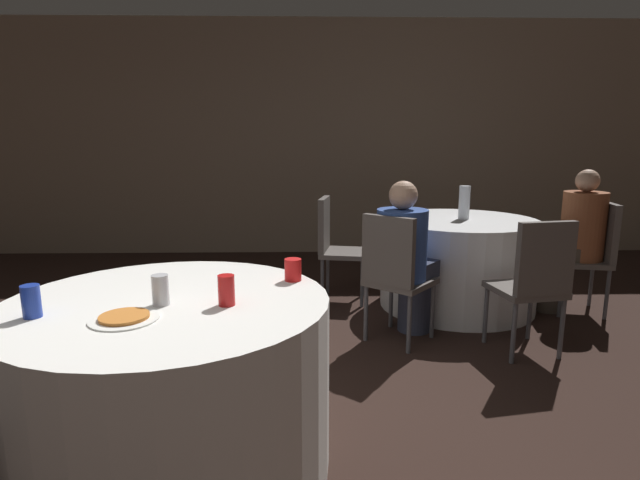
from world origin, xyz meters
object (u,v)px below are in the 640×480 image
(chair_far_south, at_px, (535,277))
(soda_can_red, at_px, (226,290))
(chair_far_southwest, at_px, (394,269))
(pizza_plate_near, at_px, (124,318))
(table_near, at_px, (173,384))
(soda_can_blue, at_px, (31,301))
(person_blue_shirt, at_px, (406,259))
(person_floral_shirt, at_px, (572,241))
(bottle_far, at_px, (464,203))
(chair_far_east, at_px, (593,248))
(table_far, at_px, (457,263))
(soda_can_silver, at_px, (160,290))
(chair_far_west, at_px, (334,240))

(chair_far_south, height_order, soda_can_red, chair_far_south)
(chair_far_southwest, bearing_deg, pizza_plate_near, -89.28)
(table_near, height_order, soda_can_blue, soda_can_blue)
(person_blue_shirt, bearing_deg, soda_can_red, -83.96)
(chair_far_southwest, bearing_deg, chair_far_south, 25.02)
(person_blue_shirt, distance_m, soda_can_red, 1.81)
(person_floral_shirt, bearing_deg, chair_far_southwest, 123.04)
(soda_can_red, xyz_separation_m, bottle_far, (1.61, 2.17, 0.08))
(chair_far_east, bearing_deg, table_far, 90.00)
(person_floral_shirt, relative_size, pizza_plate_near, 4.70)
(chair_far_southwest, xyz_separation_m, soda_can_blue, (-1.60, -1.48, 0.27))
(chair_far_south, bearing_deg, table_far, 90.00)
(chair_far_southwest, xyz_separation_m, person_blue_shirt, (0.10, 0.12, 0.04))
(table_far, relative_size, soda_can_blue, 10.49)
(chair_far_southwest, relative_size, soda_can_blue, 7.42)
(soda_can_blue, bearing_deg, chair_far_southwest, 42.88)
(chair_far_south, distance_m, soda_can_red, 2.11)
(table_near, distance_m, soda_can_blue, 0.65)
(person_blue_shirt, bearing_deg, table_near, -91.61)
(table_far, bearing_deg, chair_far_east, -10.70)
(table_far, distance_m, soda_can_silver, 2.87)
(table_far, distance_m, chair_far_west, 1.07)
(bottle_far, bearing_deg, chair_far_east, -10.85)
(person_floral_shirt, xyz_separation_m, soda_can_blue, (-3.16, -2.12, 0.22))
(person_blue_shirt, relative_size, soda_can_red, 9.21)
(chair_far_southwest, height_order, person_floral_shirt, person_floral_shirt)
(soda_can_blue, height_order, bottle_far, bottle_far)
(pizza_plate_near, xyz_separation_m, soda_can_silver, (0.09, 0.17, 0.05))
(chair_far_south, distance_m, pizza_plate_near, 2.48)
(soda_can_blue, bearing_deg, chair_far_south, 26.94)
(soda_can_blue, relative_size, soda_can_red, 1.00)
(chair_far_east, bearing_deg, soda_can_red, 137.66)
(chair_far_southwest, distance_m, pizza_plate_near, 1.98)
(chair_far_southwest, height_order, chair_far_east, same)
(soda_can_silver, height_order, soda_can_blue, same)
(person_floral_shirt, bearing_deg, soda_can_silver, 136.91)
(person_blue_shirt, height_order, soda_can_blue, person_blue_shirt)
(chair_far_east, xyz_separation_m, pizza_plate_near, (-2.97, -2.13, 0.22))
(person_floral_shirt, bearing_deg, chair_far_west, 90.19)
(chair_far_south, relative_size, soda_can_silver, 7.42)
(table_near, bearing_deg, person_blue_shirt, 48.20)
(table_far, relative_size, soda_can_silver, 10.49)
(soda_can_red, bearing_deg, chair_far_south, 32.60)
(soda_can_red, bearing_deg, table_far, 53.84)
(chair_far_south, xyz_separation_m, pizza_plate_near, (-2.11, -1.29, 0.22))
(table_far, relative_size, person_floral_shirt, 1.10)
(chair_far_southwest, height_order, pizza_plate_near, chair_far_southwest)
(chair_far_southwest, distance_m, soda_can_red, 1.66)
(person_floral_shirt, relative_size, soda_can_silver, 9.56)
(soda_can_silver, bearing_deg, soda_can_red, -2.14)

